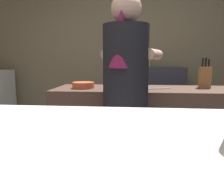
{
  "coord_description": "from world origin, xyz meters",
  "views": [
    {
      "loc": [
        0.05,
        -1.4,
        1.2
      ],
      "look_at": [
        -0.01,
        -0.75,
        1.09
      ],
      "focal_mm": 37.06,
      "sensor_mm": 36.0,
      "label": 1
    }
  ],
  "objects": [
    {
      "name": "bartender",
      "position": [
        -0.02,
        0.33,
        0.97
      ],
      "size": [
        0.5,
        0.55,
        1.67
      ],
      "rotation": [
        0.0,
        0.0,
        1.26
      ],
      "color": "#282E36",
      "rests_on": "ground"
    },
    {
      "name": "chefs_knife",
      "position": [
        0.26,
        0.73,
        0.94
      ],
      "size": [
        0.24,
        0.1,
        0.01
      ],
      "primitive_type": "cube",
      "rotation": [
        0.0,
        0.0,
        0.29
      ],
      "color": "silver",
      "rests_on": "prep_counter"
    },
    {
      "name": "knife_block",
      "position": [
        0.71,
        0.87,
        1.05
      ],
      "size": [
        0.1,
        0.08,
        0.28
      ],
      "color": "#956033",
      "rests_on": "prep_counter"
    },
    {
      "name": "back_shelf",
      "position": [
        0.34,
        1.92,
        0.55
      ],
      "size": [
        0.82,
        0.36,
        1.1
      ],
      "primitive_type": "cube",
      "color": "#333442",
      "rests_on": "ground"
    },
    {
      "name": "prep_counter",
      "position": [
        0.35,
        0.78,
        0.47
      ],
      "size": [
        2.1,
        0.6,
        0.94
      ],
      "primitive_type": "cube",
      "color": "#4E3529",
      "rests_on": "ground"
    },
    {
      "name": "mixing_bowl",
      "position": [
        -0.43,
        0.73,
        0.97
      ],
      "size": [
        0.21,
        0.21,
        0.06
      ],
      "primitive_type": "cylinder",
      "color": "#C75631",
      "rests_on": "prep_counter"
    },
    {
      "name": "wall_back",
      "position": [
        0.0,
        2.2,
        1.35
      ],
      "size": [
        5.2,
        0.1,
        2.7
      ],
      "primitive_type": "cube",
      "color": "#8E7D5D",
      "rests_on": "ground"
    },
    {
      "name": "bottle_hot_sauce",
      "position": [
        0.09,
        1.95,
        1.19
      ],
      "size": [
        0.06,
        0.06,
        0.24
      ],
      "color": "#D0D487",
      "rests_on": "back_shelf"
    },
    {
      "name": "bottle_soy",
      "position": [
        0.23,
        1.96,
        1.18
      ],
      "size": [
        0.07,
        0.07,
        0.2
      ],
      "color": "#D9D081",
      "rests_on": "back_shelf"
    }
  ]
}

